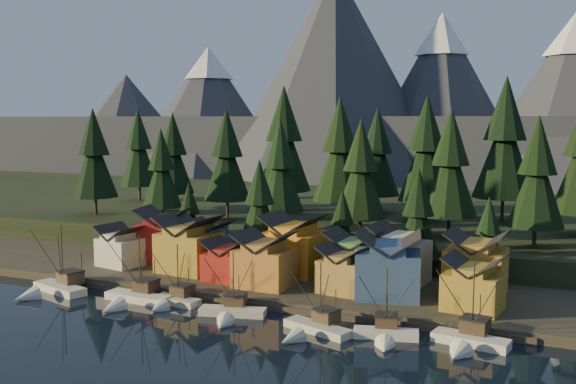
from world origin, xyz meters
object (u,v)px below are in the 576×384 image
at_px(boat_2, 172,292).
at_px(boat_6, 468,330).
at_px(house_front_0, 121,245).
at_px(boat_0, 52,280).
at_px(house_front_1, 189,242).
at_px(boat_3, 231,305).
at_px(boat_5, 386,325).
at_px(boat_4, 312,321).
at_px(house_back_0, 165,233).
at_px(boat_1, 132,290).
at_px(house_back_1, 210,242).

relative_size(boat_2, boat_6, 0.89).
height_order(boat_2, house_front_0, boat_2).
relative_size(boat_0, house_front_1, 1.17).
relative_size(boat_3, boat_6, 0.93).
height_order(boat_5, boat_6, boat_6).
xyz_separation_m(boat_4, house_back_0, (-40.20, 24.64, 5.10)).
height_order(boat_0, house_front_1, house_front_1).
height_order(boat_0, boat_2, boat_0).
bearing_deg(house_front_0, boat_5, -5.27).
xyz_separation_m(boat_1, boat_4, (31.61, -2.53, -0.22)).
distance_m(house_back_0, house_back_1, 10.45).
distance_m(boat_5, house_back_1, 45.64).
relative_size(boat_4, house_front_0, 1.26).
relative_size(boat_3, house_back_0, 0.97).
relative_size(boat_6, house_back_1, 1.35).
distance_m(boat_0, boat_5, 57.21).
relative_size(boat_3, house_back_1, 1.26).
bearing_deg(boat_1, house_back_1, 88.69).
xyz_separation_m(house_front_0, house_back_0, (5.50, 6.44, 1.49)).
bearing_deg(boat_0, house_front_0, 100.12).
relative_size(boat_0, house_front_0, 1.41).
relative_size(boat_0, boat_5, 1.20).
height_order(boat_5, house_front_1, house_front_1).
relative_size(house_front_1, house_back_0, 0.94).
height_order(boat_1, boat_5, boat_1).
bearing_deg(boat_0, boat_4, 13.71).
relative_size(boat_1, boat_2, 1.19).
distance_m(boat_1, boat_6, 51.91).
bearing_deg(house_back_0, house_front_1, -44.09).
distance_m(boat_0, boat_3, 33.64).
height_order(boat_5, house_back_0, house_back_0).
xyz_separation_m(boat_4, house_front_1, (-31.41, 19.36, 4.96)).
bearing_deg(boat_1, house_front_1, 92.84).
distance_m(boat_1, boat_2, 6.73).
xyz_separation_m(boat_2, house_back_0, (-15.17, 20.70, 4.88)).
xyz_separation_m(house_front_0, house_front_1, (14.28, 1.16, 1.36)).
bearing_deg(boat_4, boat_0, -162.71).
bearing_deg(boat_6, house_back_1, 167.44).
bearing_deg(boat_3, boat_5, -14.32).
relative_size(house_front_0, house_front_1, 0.83).
relative_size(boat_2, house_front_1, 0.99).
height_order(boat_6, house_front_0, boat_6).
height_order(boat_4, house_front_0, boat_4).
bearing_deg(boat_2, boat_4, -1.58).
distance_m(boat_5, house_front_0, 58.05).
height_order(boat_0, boat_3, boat_0).
bearing_deg(boat_5, house_front_1, 144.18).
distance_m(boat_0, house_front_0, 16.74).
xyz_separation_m(boat_4, boat_5, (9.85, 1.69, 0.09)).
xyz_separation_m(boat_0, boat_2, (22.34, 2.09, -0.18)).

